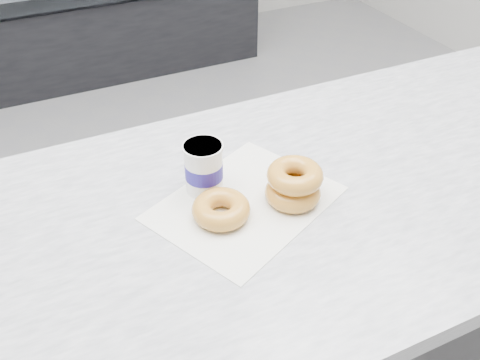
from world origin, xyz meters
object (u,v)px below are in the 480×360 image
Objects in this scene: coffee_cup at (204,168)px; counter at (256,344)px; donut_single at (221,209)px; donut_stack at (294,184)px.

counter is at bearing -65.78° from coffee_cup.
donut_single is (-0.08, -0.00, 0.47)m from counter.
donut_single is at bearing 175.39° from donut_stack.
donut_single is 0.10m from coffee_cup.
donut_single is at bearing -109.26° from coffee_cup.
donut_stack reaches higher than counter.
donut_single is at bearing -178.62° from counter.
coffee_cup is at bearing 144.04° from donut_stack.
coffee_cup reaches higher than donut_single.
counter is 20.86× the size of donut_stack.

